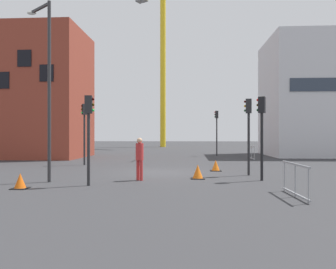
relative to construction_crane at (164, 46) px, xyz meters
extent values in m
plane|color=#333335|center=(2.48, -35.51, -16.19)|extent=(160.00, 160.00, 0.00)
cube|color=brown|center=(-9.64, -24.69, -10.68)|extent=(8.78, 6.90, 11.01)
cube|color=black|center=(-10.52, -28.17, -9.99)|extent=(1.10, 0.06, 1.30)
cube|color=black|center=(-8.76, -28.17, -8.30)|extent=(1.10, 0.06, 1.30)
cube|color=black|center=(-7.01, -28.17, -9.46)|extent=(1.10, 0.06, 1.30)
cube|color=silver|center=(16.95, -20.78, -10.68)|extent=(11.08, 8.19, 11.03)
cylinder|color=yellow|center=(-0.16, 0.09, -3.94)|extent=(0.90, 0.90, 24.50)
cylinder|color=#2D2D30|center=(-2.01, -39.35, -12.37)|extent=(0.14, 0.14, 7.63)
cube|color=#2D2D30|center=(-2.63, -38.87, -8.66)|extent=(1.30, 1.05, 0.10)
ellipsoid|color=silver|center=(-3.24, -38.38, -8.68)|extent=(0.44, 0.24, 0.16)
cylinder|color=#232326|center=(6.55, -21.60, -14.42)|extent=(0.12, 0.12, 3.53)
cube|color=#232326|center=(6.55, -21.60, -12.31)|extent=(0.28, 0.24, 0.70)
sphere|color=red|center=(6.37, -21.60, -12.09)|extent=(0.11, 0.11, 0.11)
sphere|color=#3C2905|center=(6.37, -21.60, -12.31)|extent=(0.11, 0.11, 0.11)
sphere|color=#07330F|center=(6.37, -21.60, -12.53)|extent=(0.11, 0.11, 0.11)
cylinder|color=#232326|center=(-0.06, -40.23, -14.78)|extent=(0.12, 0.12, 2.83)
cube|color=#232326|center=(-0.06, -40.23, -13.01)|extent=(0.32, 0.28, 0.70)
sphere|color=#390605|center=(0.11, -40.20, -12.79)|extent=(0.11, 0.11, 0.11)
sphere|color=#3C2905|center=(0.11, -40.20, -13.01)|extent=(0.11, 0.11, 0.11)
sphere|color=green|center=(0.11, -40.20, -13.23)|extent=(0.11, 0.11, 0.11)
cylinder|color=#232326|center=(6.81, -36.53, -14.66)|extent=(0.12, 0.12, 3.05)
cube|color=#232326|center=(6.81, -36.53, -12.79)|extent=(0.32, 0.29, 0.70)
sphere|color=#390605|center=(6.63, -36.50, -12.57)|extent=(0.11, 0.11, 0.11)
sphere|color=#F2A514|center=(6.63, -36.50, -12.79)|extent=(0.11, 0.11, 0.11)
sphere|color=#07330F|center=(6.63, -36.50, -13.01)|extent=(0.11, 0.11, 0.11)
cylinder|color=black|center=(7.03, -38.38, -14.72)|extent=(0.12, 0.12, 2.94)
cube|color=black|center=(7.03, -38.38, -12.90)|extent=(0.35, 0.34, 0.70)
sphere|color=red|center=(6.87, -38.31, -12.68)|extent=(0.11, 0.11, 0.11)
sphere|color=#3C2905|center=(6.87, -38.31, -12.90)|extent=(0.11, 0.11, 0.11)
sphere|color=#07330F|center=(6.87, -38.31, -13.12)|extent=(0.11, 0.11, 0.11)
cylinder|color=#232326|center=(-2.95, -31.64, -14.54)|extent=(0.12, 0.12, 3.30)
cube|color=#232326|center=(-2.95, -31.64, -12.54)|extent=(0.37, 0.37, 0.70)
sphere|color=#390605|center=(-3.08, -31.76, -12.32)|extent=(0.11, 0.11, 0.11)
sphere|color=#3C2905|center=(-3.08, -31.76, -12.54)|extent=(0.11, 0.11, 0.11)
sphere|color=green|center=(-3.08, -31.76, -12.76)|extent=(0.11, 0.11, 0.11)
cylinder|color=red|center=(1.64, -38.57, -15.75)|extent=(0.14, 0.14, 0.88)
cylinder|color=red|center=(1.80, -38.68, -15.75)|extent=(0.14, 0.14, 0.88)
cylinder|color=red|center=(1.72, -38.62, -14.94)|extent=(0.34, 0.34, 0.74)
sphere|color=tan|center=(1.72, -38.62, -14.45)|extent=(0.24, 0.24, 0.24)
cube|color=#9EA0A5|center=(8.91, -26.17, -15.14)|extent=(0.13, 2.24, 0.06)
cube|color=#9EA0A5|center=(8.91, -26.17, -16.09)|extent=(0.13, 2.24, 0.06)
cylinder|color=#9EA0A5|center=(8.94, -27.18, -15.66)|extent=(0.04, 0.04, 1.05)
cylinder|color=#9EA0A5|center=(8.91, -26.17, -15.66)|extent=(0.04, 0.04, 1.05)
cylinder|color=#9EA0A5|center=(8.88, -25.16, -15.66)|extent=(0.04, 0.04, 1.05)
cube|color=gray|center=(0.30, -28.09, -15.14)|extent=(0.09, 2.17, 0.06)
cube|color=gray|center=(0.30, -28.09, -16.09)|extent=(0.09, 2.17, 0.06)
cylinder|color=gray|center=(0.31, -29.06, -15.66)|extent=(0.04, 0.04, 1.05)
cylinder|color=gray|center=(0.30, -28.09, -15.66)|extent=(0.04, 0.04, 1.05)
cylinder|color=gray|center=(0.28, -27.11, -15.66)|extent=(0.04, 0.04, 1.05)
cube|color=gray|center=(7.26, -42.15, -15.14)|extent=(0.14, 2.36, 0.06)
cube|color=gray|center=(7.26, -42.15, -16.09)|extent=(0.14, 2.36, 0.06)
cylinder|color=gray|center=(7.29, -43.21, -15.66)|extent=(0.04, 0.04, 1.05)
cylinder|color=gray|center=(7.26, -42.15, -15.66)|extent=(0.04, 0.04, 1.05)
cylinder|color=gray|center=(7.22, -41.09, -15.66)|extent=(0.04, 0.04, 1.05)
cube|color=black|center=(4.27, -37.95, -16.17)|extent=(0.63, 0.63, 0.03)
cone|color=orange|center=(4.27, -37.95, -15.87)|extent=(0.48, 0.48, 0.64)
cube|color=black|center=(-2.37, -41.09, -16.17)|extent=(0.57, 0.57, 0.03)
cone|color=#E55B0F|center=(-2.37, -41.09, -15.90)|extent=(0.44, 0.44, 0.58)
cube|color=black|center=(5.35, -34.67, -16.17)|extent=(0.59, 0.59, 0.03)
cone|color=orange|center=(5.35, -34.67, -15.89)|extent=(0.46, 0.46, 0.60)
camera|label=1|loc=(3.82, -52.97, -14.18)|focal=35.43mm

